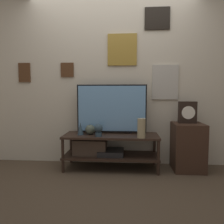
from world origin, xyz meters
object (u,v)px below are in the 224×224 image
(candle_jar, at_px, (140,131))
(mantel_clock, at_px, (187,112))
(decorative_bust, at_px, (99,129))
(vase_tall_ceramic, at_px, (141,128))
(vase_slim_bronze, at_px, (81,129))
(vase_round_glass, at_px, (90,130))
(television, at_px, (112,109))

(candle_jar, xyz_separation_m, mantel_clock, (0.66, 0.10, 0.26))
(decorative_bust, xyz_separation_m, mantel_clock, (1.24, 0.20, 0.22))
(candle_jar, relative_size, mantel_clock, 0.38)
(vase_tall_ceramic, bearing_deg, candle_jar, 92.28)
(vase_tall_ceramic, relative_size, candle_jar, 2.21)
(vase_tall_ceramic, distance_m, vase_slim_bronze, 0.86)
(vase_slim_bronze, relative_size, vase_round_glass, 1.25)
(decorative_bust, height_order, mantel_clock, mantel_clock)
(vase_slim_bronze, bearing_deg, decorative_bust, -18.55)
(vase_tall_ceramic, bearing_deg, mantel_clock, 21.13)
(vase_round_glass, bearing_deg, television, 21.72)
(vase_slim_bronze, distance_m, candle_jar, 0.85)
(vase_slim_bronze, height_order, vase_round_glass, vase_slim_bronze)
(vase_tall_ceramic, bearing_deg, decorative_bust, 174.70)
(television, height_order, vase_slim_bronze, television)
(vase_round_glass, relative_size, mantel_clock, 0.47)
(television, bearing_deg, decorative_bust, -123.52)
(candle_jar, relative_size, decorative_bust, 0.67)
(vase_tall_ceramic, bearing_deg, vase_slim_bronze, 170.36)
(candle_jar, height_order, mantel_clock, mantel_clock)
(decorative_bust, bearing_deg, vase_slim_bronze, 161.45)
(vase_tall_ceramic, distance_m, candle_jar, 0.17)
(vase_round_glass, distance_m, mantel_clock, 1.40)
(candle_jar, distance_m, decorative_bust, 0.58)
(vase_tall_ceramic, distance_m, decorative_bust, 0.58)
(candle_jar, bearing_deg, mantel_clock, 8.92)
(television, relative_size, vase_slim_bronze, 5.70)
(candle_jar, height_order, decorative_bust, decorative_bust)
(television, distance_m, mantel_clock, 1.08)
(decorative_bust, relative_size, mantel_clock, 0.57)
(vase_round_glass, height_order, mantel_clock, mantel_clock)
(decorative_bust, distance_m, mantel_clock, 1.27)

